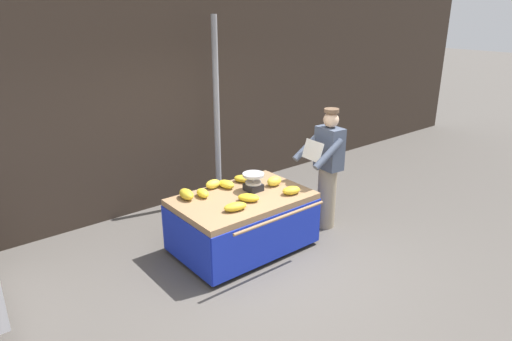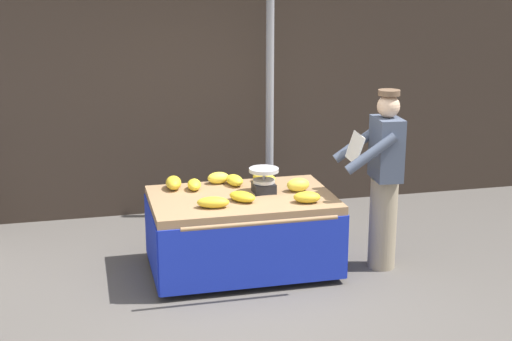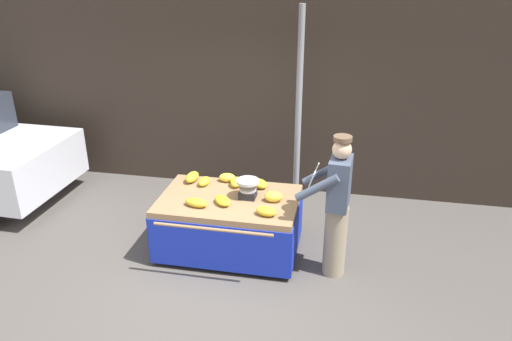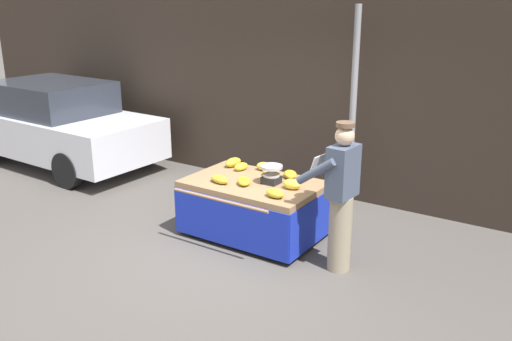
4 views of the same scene
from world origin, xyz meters
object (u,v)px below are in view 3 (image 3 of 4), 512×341
object	(u,v)px
banana_bunch_3	(236,182)
banana_bunch_7	(273,197)
street_pole	(298,111)
banana_bunch_8	(196,203)
banana_bunch_4	(192,177)
weighing_scale	(248,189)
banana_bunch_6	(223,201)
vendor_person	(336,207)
banana_bunch_1	(266,211)
banana_bunch_0	(204,181)
banana_cart	(229,212)
banana_bunch_2	(227,178)
banana_bunch_5	(260,183)

from	to	relation	value
banana_bunch_3	banana_bunch_7	xyz separation A→B (m)	(0.54, -0.34, 0.01)
street_pole	banana_bunch_8	xyz separation A→B (m)	(-0.98, -1.77, -0.65)
street_pole	banana_bunch_4	size ratio (longest dim) A/B	10.59
weighing_scale	banana_bunch_4	size ratio (longest dim) A/B	1.03
banana_bunch_3	banana_bunch_6	xyz separation A→B (m)	(-0.04, -0.52, -0.01)
banana_bunch_3	weighing_scale	bearing A→B (deg)	-53.39
street_pole	weighing_scale	xyz separation A→B (m)	(-0.43, -1.43, -0.58)
banana_bunch_6	banana_bunch_7	xyz separation A→B (m)	(0.58, 0.19, 0.02)
banana_bunch_6	weighing_scale	bearing A→B (deg)	41.47
banana_bunch_7	vendor_person	distance (m)	0.80
banana_bunch_1	banana_bunch_0	bearing A→B (deg)	145.48
banana_cart	street_pole	bearing A→B (deg)	66.29
street_pole	banana_bunch_1	size ratio (longest dim) A/B	11.87
banana_bunch_2	vendor_person	world-z (taller)	vendor_person
street_pole	vendor_person	distance (m)	1.93
banana_bunch_2	banana_bunch_8	size ratio (longest dim) A/B	0.75
banana_bunch_3	banana_bunch_6	size ratio (longest dim) A/B	0.93
banana_bunch_1	vendor_person	xyz separation A→B (m)	(0.78, 0.11, 0.08)
street_pole	banana_bunch_3	size ratio (longest dim) A/B	11.52
banana_bunch_3	banana_bunch_8	size ratio (longest dim) A/B	0.88
banana_bunch_5	banana_bunch_6	bearing A→B (deg)	-121.97
banana_bunch_7	vendor_person	world-z (taller)	vendor_person
banana_bunch_2	vendor_person	xyz separation A→B (m)	(1.44, -0.69, 0.08)
street_pole	banana_cart	xyz separation A→B (m)	(-0.66, -1.49, -0.90)
banana_bunch_7	banana_bunch_4	bearing A→B (deg)	162.62
banana_bunch_8	vendor_person	distance (m)	1.63
banana_cart	vendor_person	xyz separation A→B (m)	(1.30, -0.23, 0.34)
banana_bunch_6	vendor_person	xyz separation A→B (m)	(1.33, -0.07, 0.09)
banana_bunch_7	banana_bunch_8	xyz separation A→B (m)	(-0.87, -0.30, -0.01)
weighing_scale	banana_cart	bearing A→B (deg)	-164.52
banana_bunch_6	banana_bunch_3	bearing A→B (deg)	85.67
banana_bunch_5	vendor_person	xyz separation A→B (m)	(0.99, -0.62, 0.09)
weighing_scale	banana_bunch_7	world-z (taller)	weighing_scale
weighing_scale	banana_bunch_8	distance (m)	0.65
weighing_scale	banana_bunch_3	world-z (taller)	weighing_scale
banana_bunch_0	banana_bunch_4	bearing A→B (deg)	157.58
banana_bunch_6	vendor_person	size ratio (longest dim) A/B	0.16
banana_bunch_0	vendor_person	size ratio (longest dim) A/B	0.13
banana_bunch_5	banana_bunch_1	bearing A→B (deg)	-73.57
banana_bunch_1	banana_bunch_8	bearing A→B (deg)	176.37
banana_bunch_1	banana_bunch_7	size ratio (longest dim) A/B	1.10
banana_bunch_2	banana_bunch_5	bearing A→B (deg)	-9.24
weighing_scale	vendor_person	bearing A→B (deg)	-15.25
banana_bunch_3	banana_bunch_4	bearing A→B (deg)	178.21
weighing_scale	banana_bunch_7	bearing A→B (deg)	-7.43
banana_bunch_6	street_pole	bearing A→B (deg)	67.47
banana_bunch_8	banana_cart	bearing A→B (deg)	41.22
street_pole	banana_bunch_1	distance (m)	1.94
weighing_scale	street_pole	bearing A→B (deg)	73.28
banana_cart	banana_bunch_5	distance (m)	0.55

